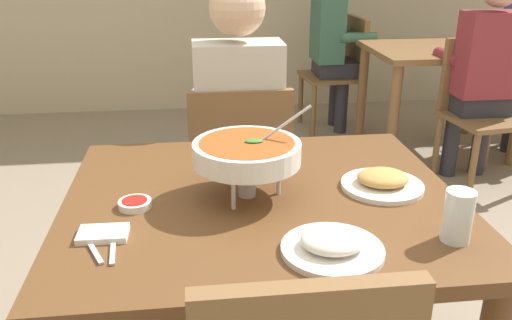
{
  "coord_description": "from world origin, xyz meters",
  "views": [
    {
      "loc": [
        -0.18,
        -1.36,
        1.43
      ],
      "look_at": [
        0.0,
        0.15,
        0.81
      ],
      "focal_mm": 37.48,
      "sensor_mm": 36.0,
      "label": 1
    }
  ],
  "objects_px": {
    "dining_table_far": "(440,67)",
    "sauce_dish": "(135,204)",
    "diner_main": "(238,118)",
    "chair_bg_middle": "(479,103)",
    "appetizer_plate": "(382,182)",
    "chair_bg_left": "(342,67)",
    "dining_table_main": "(262,232)",
    "curry_bowl": "(247,153)",
    "drink_glass": "(458,219)",
    "patron_bg_left": "(332,38)",
    "rice_plate": "(333,245)",
    "chair_diner_main": "(239,172)",
    "patron_bg_middle": "(485,66)"
  },
  "relations": [
    {
      "from": "chair_diner_main",
      "to": "drink_glass",
      "type": "xyz_separation_m",
      "value": [
        0.43,
        -1.06,
        0.31
      ]
    },
    {
      "from": "dining_table_main",
      "to": "chair_bg_middle",
      "type": "bearing_deg",
      "value": 46.56
    },
    {
      "from": "chair_diner_main",
      "to": "curry_bowl",
      "type": "height_order",
      "value": "curry_bowl"
    },
    {
      "from": "appetizer_plate",
      "to": "sauce_dish",
      "type": "distance_m",
      "value": 0.71
    },
    {
      "from": "curry_bowl",
      "to": "appetizer_plate",
      "type": "distance_m",
      "value": 0.41
    },
    {
      "from": "diner_main",
      "to": "patron_bg_middle",
      "type": "distance_m",
      "value": 1.8
    },
    {
      "from": "curry_bowl",
      "to": "chair_bg_left",
      "type": "height_order",
      "value": "curry_bowl"
    },
    {
      "from": "drink_glass",
      "to": "sauce_dish",
      "type": "bearing_deg",
      "value": 161.08
    },
    {
      "from": "chair_bg_middle",
      "to": "dining_table_far",
      "type": "bearing_deg",
      "value": 92.66
    },
    {
      "from": "diner_main",
      "to": "patron_bg_left",
      "type": "xyz_separation_m",
      "value": [
        0.91,
        1.98,
        0.0
      ]
    },
    {
      "from": "diner_main",
      "to": "dining_table_far",
      "type": "distance_m",
      "value": 2.09
    },
    {
      "from": "sauce_dish",
      "to": "rice_plate",
      "type": "bearing_deg",
      "value": -31.29
    },
    {
      "from": "dining_table_main",
      "to": "appetizer_plate",
      "type": "distance_m",
      "value": 0.38
    },
    {
      "from": "dining_table_main",
      "to": "curry_bowl",
      "type": "distance_m",
      "value": 0.25
    },
    {
      "from": "dining_table_main",
      "to": "chair_diner_main",
      "type": "distance_m",
      "value": 0.78
    },
    {
      "from": "drink_glass",
      "to": "chair_bg_middle",
      "type": "xyz_separation_m",
      "value": [
        1.15,
        1.96,
        -0.31
      ]
    },
    {
      "from": "drink_glass",
      "to": "patron_bg_left",
      "type": "bearing_deg",
      "value": 81.05
    },
    {
      "from": "chair_diner_main",
      "to": "appetizer_plate",
      "type": "relative_size",
      "value": 3.75
    },
    {
      "from": "appetizer_plate",
      "to": "chair_bg_left",
      "type": "distance_m",
      "value": 2.88
    },
    {
      "from": "drink_glass",
      "to": "patron_bg_left",
      "type": "xyz_separation_m",
      "value": [
        0.48,
        3.07,
        -0.07
      ]
    },
    {
      "from": "chair_bg_left",
      "to": "patron_bg_middle",
      "type": "bearing_deg",
      "value": -63.94
    },
    {
      "from": "sauce_dish",
      "to": "chair_bg_left",
      "type": "height_order",
      "value": "chair_bg_left"
    },
    {
      "from": "appetizer_plate",
      "to": "dining_table_far",
      "type": "xyz_separation_m",
      "value": [
        1.2,
        2.19,
        -0.16
      ]
    },
    {
      "from": "drink_glass",
      "to": "dining_table_far",
      "type": "xyz_separation_m",
      "value": [
        1.12,
        2.49,
        -0.2
      ]
    },
    {
      "from": "patron_bg_middle",
      "to": "dining_table_main",
      "type": "bearing_deg",
      "value": -133.47
    },
    {
      "from": "sauce_dish",
      "to": "patron_bg_middle",
      "type": "bearing_deg",
      "value": 41.25
    },
    {
      "from": "dining_table_far",
      "to": "sauce_dish",
      "type": "bearing_deg",
      "value": -130.54
    },
    {
      "from": "patron_bg_middle",
      "to": "dining_table_far",
      "type": "bearing_deg",
      "value": 92.39
    },
    {
      "from": "curry_bowl",
      "to": "sauce_dish",
      "type": "height_order",
      "value": "curry_bowl"
    },
    {
      "from": "chair_diner_main",
      "to": "drink_glass",
      "type": "relative_size",
      "value": 6.92
    },
    {
      "from": "dining_table_far",
      "to": "chair_diner_main",
      "type": "bearing_deg",
      "value": -137.26
    },
    {
      "from": "chair_diner_main",
      "to": "patron_bg_left",
      "type": "height_order",
      "value": "patron_bg_left"
    },
    {
      "from": "drink_glass",
      "to": "patron_bg_left",
      "type": "relative_size",
      "value": 0.1
    },
    {
      "from": "diner_main",
      "to": "rice_plate",
      "type": "relative_size",
      "value": 5.46
    },
    {
      "from": "sauce_dish",
      "to": "chair_diner_main",
      "type": "bearing_deg",
      "value": 66.03
    },
    {
      "from": "dining_table_main",
      "to": "curry_bowl",
      "type": "bearing_deg",
      "value": 167.66
    },
    {
      "from": "diner_main",
      "to": "dining_table_far",
      "type": "xyz_separation_m",
      "value": [
        1.55,
        1.4,
        -0.12
      ]
    },
    {
      "from": "rice_plate",
      "to": "appetizer_plate",
      "type": "height_order",
      "value": "same"
    },
    {
      "from": "curry_bowl",
      "to": "patron_bg_left",
      "type": "bearing_deg",
      "value": 70.95
    },
    {
      "from": "chair_bg_middle",
      "to": "patron_bg_left",
      "type": "distance_m",
      "value": 1.32
    },
    {
      "from": "diner_main",
      "to": "chair_bg_middle",
      "type": "height_order",
      "value": "diner_main"
    },
    {
      "from": "chair_diner_main",
      "to": "chair_bg_left",
      "type": "bearing_deg",
      "value": 63.49
    },
    {
      "from": "diner_main",
      "to": "appetizer_plate",
      "type": "bearing_deg",
      "value": -65.63
    },
    {
      "from": "dining_table_main",
      "to": "chair_diner_main",
      "type": "bearing_deg",
      "value": 90.0
    },
    {
      "from": "rice_plate",
      "to": "appetizer_plate",
      "type": "bearing_deg",
      "value": 54.59
    },
    {
      "from": "dining_table_main",
      "to": "chair_bg_left",
      "type": "xyz_separation_m",
      "value": [
        1.02,
        2.8,
        -0.14
      ]
    },
    {
      "from": "curry_bowl",
      "to": "dining_table_far",
      "type": "height_order",
      "value": "curry_bowl"
    },
    {
      "from": "sauce_dish",
      "to": "dining_table_far",
      "type": "height_order",
      "value": "sauce_dish"
    },
    {
      "from": "curry_bowl",
      "to": "patron_bg_left",
      "type": "relative_size",
      "value": 0.25
    },
    {
      "from": "rice_plate",
      "to": "drink_glass",
      "type": "bearing_deg",
      "value": 3.75
    }
  ]
}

